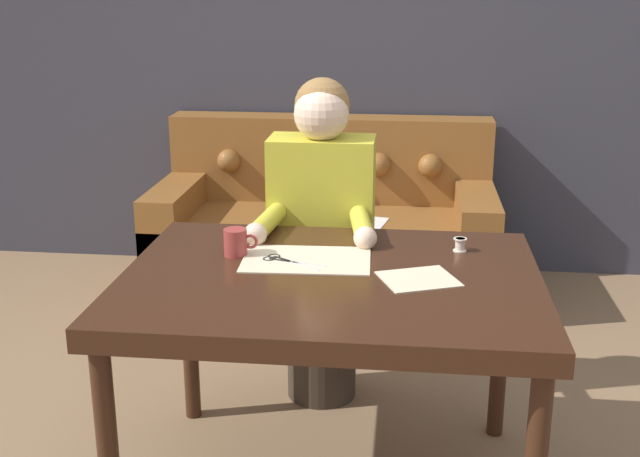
{
  "coord_description": "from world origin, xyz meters",
  "views": [
    {
      "loc": [
        0.28,
        -2.34,
        1.64
      ],
      "look_at": [
        0.01,
        0.11,
        0.88
      ],
      "focal_mm": 45.0,
      "sensor_mm": 36.0,
      "label": 1
    }
  ],
  "objects_px": {
    "thread_spool": "(460,245)",
    "person": "(322,242)",
    "mug": "(236,242)",
    "couch": "(325,233)",
    "dining_table": "(331,297)",
    "scissors": "(284,261)"
  },
  "relations": [
    {
      "from": "person",
      "to": "thread_spool",
      "type": "distance_m",
      "value": 0.65
    },
    {
      "from": "dining_table",
      "to": "thread_spool",
      "type": "height_order",
      "value": "thread_spool"
    },
    {
      "from": "scissors",
      "to": "mug",
      "type": "relative_size",
      "value": 1.91
    },
    {
      "from": "thread_spool",
      "to": "dining_table",
      "type": "bearing_deg",
      "value": -146.92
    },
    {
      "from": "person",
      "to": "mug",
      "type": "xyz_separation_m",
      "value": [
        -0.23,
        -0.51,
        0.16
      ]
    },
    {
      "from": "couch",
      "to": "person",
      "type": "height_order",
      "value": "person"
    },
    {
      "from": "couch",
      "to": "mug",
      "type": "height_order",
      "value": "couch"
    },
    {
      "from": "scissors",
      "to": "couch",
      "type": "bearing_deg",
      "value": 91.63
    },
    {
      "from": "person",
      "to": "mug",
      "type": "height_order",
      "value": "person"
    },
    {
      "from": "dining_table",
      "to": "person",
      "type": "xyz_separation_m",
      "value": [
        -0.1,
        0.65,
        -0.04
      ]
    },
    {
      "from": "thread_spool",
      "to": "person",
      "type": "bearing_deg",
      "value": 142.9
    },
    {
      "from": "dining_table",
      "to": "thread_spool",
      "type": "relative_size",
      "value": 28.63
    },
    {
      "from": "couch",
      "to": "person",
      "type": "bearing_deg",
      "value": -84.71
    },
    {
      "from": "dining_table",
      "to": "couch",
      "type": "distance_m",
      "value": 1.91
    },
    {
      "from": "mug",
      "to": "scissors",
      "type": "bearing_deg",
      "value": -13.81
    },
    {
      "from": "dining_table",
      "to": "thread_spool",
      "type": "xyz_separation_m",
      "value": [
        0.41,
        0.26,
        0.1
      ]
    },
    {
      "from": "scissors",
      "to": "thread_spool",
      "type": "distance_m",
      "value": 0.59
    },
    {
      "from": "dining_table",
      "to": "person",
      "type": "relative_size",
      "value": 0.99
    },
    {
      "from": "mug",
      "to": "thread_spool",
      "type": "relative_size",
      "value": 2.51
    },
    {
      "from": "scissors",
      "to": "thread_spool",
      "type": "xyz_separation_m",
      "value": [
        0.57,
        0.17,
        0.02
      ]
    },
    {
      "from": "person",
      "to": "scissors",
      "type": "relative_size",
      "value": 6.01
    },
    {
      "from": "couch",
      "to": "person",
      "type": "xyz_separation_m",
      "value": [
        0.11,
        -1.21,
        0.35
      ]
    }
  ]
}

